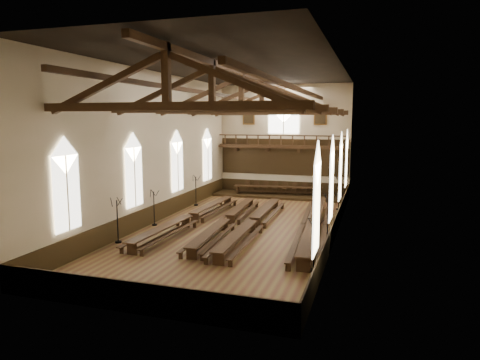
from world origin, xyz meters
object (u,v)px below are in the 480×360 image
(refectory_row_b, at_px, (227,220))
(candelabrum_left_far, at_px, (196,196))
(candelabrum_left_mid, at_px, (154,215))
(refectory_row_a, at_px, (191,217))
(candelabrum_right_mid, at_px, (328,224))
(candelabrum_right_far, at_px, (339,200))
(refectory_row_c, at_px, (253,222))
(high_table, at_px, (278,188))
(dais, at_px, (278,195))
(refectory_row_d, at_px, (314,222))
(candelabrum_right_near, at_px, (314,256))
(candelabrum_left_near, at_px, (118,229))

(refectory_row_b, bearing_deg, candelabrum_left_far, 128.65)
(refectory_row_b, xyz_separation_m, candelabrum_left_mid, (-4.69, -0.98, 0.22))
(refectory_row_a, height_order, refectory_row_b, refectory_row_a)
(candelabrum_left_far, height_order, candelabrum_right_mid, candelabrum_right_mid)
(candelabrum_left_far, xyz_separation_m, candelabrum_right_far, (11.10, 1.73, 0.05))
(refectory_row_c, bearing_deg, refectory_row_b, 173.30)
(high_table, relative_size, candelabrum_left_mid, 3.35)
(dais, xyz_separation_m, candelabrum_left_mid, (-5.43, -12.71, 0.62))
(dais, distance_m, candelabrum_left_far, 8.02)
(candelabrum_left_mid, bearing_deg, candelabrum_right_mid, 2.53)
(refectory_row_d, xyz_separation_m, candelabrum_right_far, (0.94, 7.09, 0.20))
(refectory_row_a, height_order, high_table, high_table)
(high_table, bearing_deg, candelabrum_left_mid, -113.12)
(candelabrum_right_near, bearing_deg, refectory_row_a, 144.72)
(refectory_row_c, bearing_deg, candelabrum_right_near, -53.31)
(refectory_row_a, xyz_separation_m, refectory_row_c, (4.32, -0.13, 0.01))
(refectory_row_b, xyz_separation_m, dais, (0.73, 11.73, -0.40))
(refectory_row_c, xyz_separation_m, dais, (-1.07, 11.94, -0.43))
(refectory_row_a, distance_m, refectory_row_d, 8.00)
(refectory_row_d, height_order, candelabrum_right_far, candelabrum_right_far)
(high_table, bearing_deg, candelabrum_left_near, -107.83)
(dais, xyz_separation_m, candelabrum_right_far, (5.67, -4.14, 0.70))
(candelabrum_left_near, relative_size, candelabrum_left_mid, 1.09)
(candelabrum_left_mid, relative_size, candelabrum_left_far, 0.96)
(candelabrum_right_far, bearing_deg, candelabrum_left_mid, -142.33)
(candelabrum_left_near, bearing_deg, candelabrum_left_far, 90.00)
(refectory_row_b, xyz_separation_m, candelabrum_right_mid, (6.41, -0.48, 0.30))
(refectory_row_a, relative_size, candelabrum_right_mid, 5.39)
(high_table, xyz_separation_m, candelabrum_left_near, (-5.43, -16.87, -0.04))
(candelabrum_left_far, relative_size, candelabrum_right_mid, 0.94)
(dais, relative_size, candelabrum_left_far, 4.63)
(refectory_row_c, relative_size, candelabrum_right_near, 5.79)
(refectory_row_d, distance_m, candelabrum_right_far, 7.16)
(candelabrum_left_near, bearing_deg, refectory_row_d, 29.03)
(refectory_row_a, relative_size, candelabrum_right_far, 5.38)
(candelabrum_left_near, height_order, candelabrum_right_far, candelabrum_right_far)
(refectory_row_c, xyz_separation_m, candelabrum_left_near, (-6.49, -4.92, 0.26))
(candelabrum_right_near, distance_m, candelabrum_right_far, 13.99)
(refectory_row_d, height_order, candelabrum_left_far, candelabrum_left_far)
(refectory_row_b, relative_size, candelabrum_right_mid, 5.26)
(dais, bearing_deg, high_table, 104.46)
(refectory_row_a, relative_size, candelabrum_left_far, 5.76)
(refectory_row_c, relative_size, refectory_row_d, 0.94)
(refectory_row_a, bearing_deg, refectory_row_b, 1.90)
(refectory_row_a, xyz_separation_m, dais, (3.25, 11.82, -0.43))
(candelabrum_left_near, bearing_deg, candelabrum_left_mid, 90.00)
(refectory_row_b, bearing_deg, refectory_row_c, -6.70)
(refectory_row_c, distance_m, candelabrum_left_near, 8.15)
(refectory_row_a, height_order, refectory_row_d, refectory_row_d)
(refectory_row_a, xyz_separation_m, candelabrum_right_near, (8.92, -6.31, 0.22))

